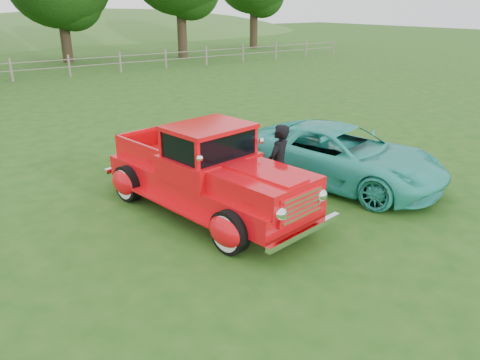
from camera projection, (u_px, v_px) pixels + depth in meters
ground at (289, 248)px, 7.94m from camera, size 140.00×140.00×0.00m
fence_line at (11, 70)px, 24.44m from camera, size 48.00×0.12×1.20m
red_pickup at (207, 174)px, 9.09m from camera, size 2.78×5.19×1.78m
teal_sedan at (340, 155)px, 10.64m from camera, size 3.32×5.15×1.32m
man at (279, 165)px, 9.48m from camera, size 0.71×0.59×1.66m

